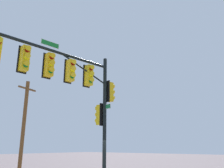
% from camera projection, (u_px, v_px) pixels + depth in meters
% --- Properties ---
extents(signal_pole_assembly, '(7.04, 1.48, 7.08)m').
position_uv_depth(signal_pole_assembly, '(74.00, 84.00, 11.36)').
color(signal_pole_assembly, black).
rests_on(signal_pole_assembly, ground_plane).
extents(utility_pole, '(1.78, 0.53, 7.28)m').
position_uv_depth(utility_pole, '(24.00, 125.00, 17.66)').
color(utility_pole, brown).
rests_on(utility_pole, ground_plane).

